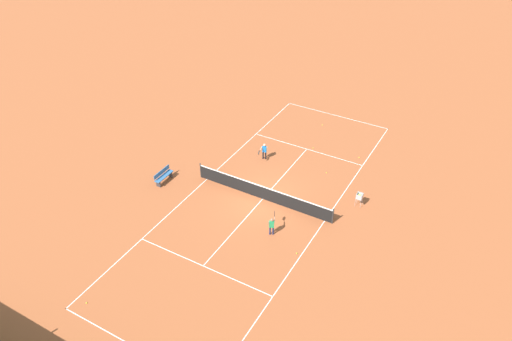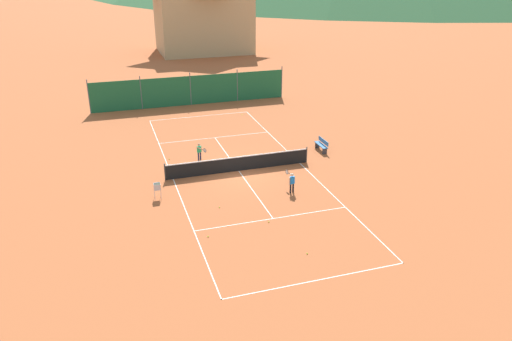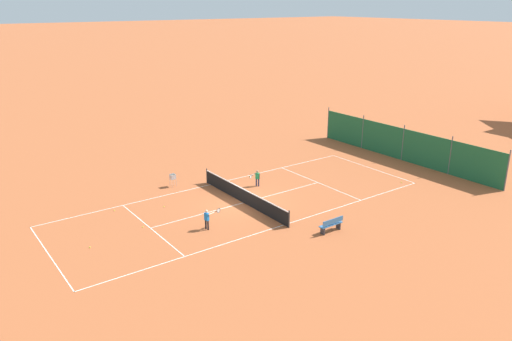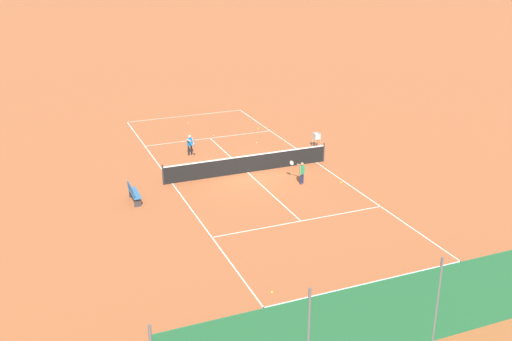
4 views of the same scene
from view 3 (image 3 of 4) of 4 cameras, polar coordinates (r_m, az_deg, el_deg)
The scene contains 14 objects.
ground_plane at distance 31.85m, azimuth -1.44°, elevation -3.71°, with size 600.00×600.00×0.00m, color #A8542D.
court_line_markings at distance 31.85m, azimuth -1.44°, elevation -3.70°, with size 8.25×23.85×0.01m.
tennis_net at distance 31.66m, azimuth -1.45°, elevation -2.87°, with size 9.18×0.08×1.06m.
windscreen_fence_far at distance 41.69m, azimuth 16.42°, elevation 2.88°, with size 17.28×0.08×2.90m.
player_near_baseline at distance 34.41m, azimuth 0.12°, elevation -0.76°, with size 0.47×0.99×1.15m.
player_far_service at distance 28.14m, azimuth -5.57°, elevation -5.39°, with size 0.40×1.04×1.19m.
tennis_ball_far_corner at distance 36.77m, azimuth 16.28°, elevation -1.30°, with size 0.07×0.07×0.07m, color #CCE033.
tennis_ball_alley_right at distance 27.66m, azimuth -18.46°, elevation -8.32°, with size 0.07×0.07×0.07m, color #CCE033.
tennis_ball_mid_court at distance 31.71m, azimuth -10.47°, elevation -4.07°, with size 0.07×0.07×0.07m, color #CCE033.
tennis_ball_by_net_right at distance 31.85m, azimuth -15.89°, elevation -4.40°, with size 0.07×0.07×0.07m, color #CCE033.
tennis_ball_alley_left at distance 36.50m, azimuth -0.72°, elevation -0.66°, with size 0.07×0.07×0.07m, color #CCE033.
tennis_ball_near_corner at distance 29.21m, azimuth -12.81°, elevation -6.30°, with size 0.07×0.07×0.07m, color #CCE033.
ball_hopper at distance 34.84m, azimuth -9.49°, elevation -0.80°, with size 0.36×0.36×0.89m.
courtside_bench at distance 28.10m, azimuth 8.61°, elevation -6.12°, with size 0.36×1.50×0.84m.
Camera 3 is at (24.33, -16.57, 12.18)m, focal length 35.00 mm.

